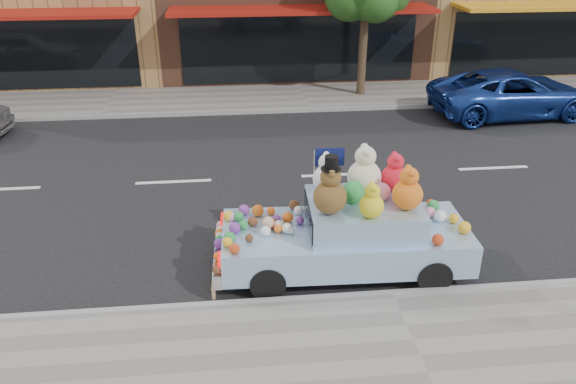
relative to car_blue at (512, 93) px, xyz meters
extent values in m
plane|color=black|center=(-6.31, -4.03, -0.71)|extent=(120.00, 120.00, 0.00)
cube|color=gray|center=(-6.31, -10.53, -0.65)|extent=(60.00, 3.00, 0.12)
cube|color=gray|center=(-6.31, 2.47, -0.65)|extent=(60.00, 3.00, 0.12)
cube|color=gray|center=(-6.31, -9.03, -0.65)|extent=(60.00, 0.12, 0.13)
cube|color=gray|center=(-6.31, 0.97, -0.65)|extent=(60.00, 0.12, 0.13)
cube|color=black|center=(-16.31, 3.95, 0.69)|extent=(8.50, 0.06, 2.40)
cube|color=black|center=(-6.31, 3.95, 0.69)|extent=(8.50, 0.06, 2.40)
cube|color=maroon|center=(-6.31, 3.07, 2.19)|extent=(9.00, 1.80, 0.12)
cube|color=black|center=(3.69, 3.95, 0.69)|extent=(8.50, 0.06, 2.40)
cylinder|color=#38281C|center=(-4.31, 2.47, 0.89)|extent=(0.28, 0.28, 3.20)
sphere|color=#224814|center=(-4.11, 1.87, 2.61)|extent=(1.40, 1.40, 1.40)
imported|color=#1B3995|center=(0.00, 0.00, 0.00)|extent=(5.26, 2.69, 1.42)
cylinder|color=black|center=(-5.57, -8.89, -0.41)|extent=(0.61, 0.22, 0.60)
cylinder|color=black|center=(-5.52, -7.33, -0.41)|extent=(0.61, 0.22, 0.60)
cylinder|color=black|center=(-8.37, -8.80, -0.41)|extent=(0.61, 0.22, 0.60)
cylinder|color=black|center=(-8.32, -7.25, -0.41)|extent=(0.61, 0.22, 0.60)
cube|color=#9CC0E8|center=(-6.94, -8.07, -0.16)|extent=(4.35, 1.83, 0.60)
cube|color=#9CC0E8|center=(-6.64, -8.08, 0.39)|extent=(1.95, 1.56, 0.50)
cube|color=silver|center=(-9.16, -8.00, -0.31)|extent=(0.22, 1.78, 0.26)
cube|color=red|center=(-9.13, -8.68, 0.01)|extent=(0.07, 0.28, 0.16)
cube|color=red|center=(-9.09, -7.32, 0.01)|extent=(0.07, 0.28, 0.16)
cube|color=black|center=(-7.59, -8.05, 0.39)|extent=(0.08, 1.30, 0.40)
sphere|color=brown|center=(-7.30, -8.41, 0.92)|extent=(0.56, 0.56, 0.56)
sphere|color=brown|center=(-7.30, -8.41, 1.28)|extent=(0.35, 0.35, 0.35)
sphere|color=brown|center=(-7.30, -8.53, 1.39)|extent=(0.13, 0.13, 0.13)
sphere|color=brown|center=(-7.30, -8.29, 1.39)|extent=(0.13, 0.13, 0.13)
cylinder|color=black|center=(-7.30, -8.41, 1.43)|extent=(0.33, 0.33, 0.02)
cylinder|color=black|center=(-7.30, -8.41, 1.54)|extent=(0.21, 0.21, 0.22)
sphere|color=beige|center=(-6.58, -7.73, 0.94)|extent=(0.60, 0.60, 0.60)
sphere|color=beige|center=(-6.58, -7.73, 1.32)|extent=(0.37, 0.37, 0.37)
sphere|color=beige|center=(-6.58, -7.86, 1.45)|extent=(0.14, 0.14, 0.14)
sphere|color=beige|center=(-6.58, -7.60, 1.45)|extent=(0.14, 0.14, 0.14)
sphere|color=#D95E14|center=(-6.00, -8.40, 0.89)|extent=(0.51, 0.51, 0.51)
sphere|color=#D95E14|center=(-6.00, -8.40, 1.22)|extent=(0.32, 0.32, 0.32)
sphere|color=#D95E14|center=(-6.00, -8.51, 1.33)|extent=(0.12, 0.12, 0.12)
sphere|color=#D95E14|center=(-6.00, -8.29, 1.33)|extent=(0.12, 0.12, 0.12)
sphere|color=red|center=(-6.03, -7.70, 0.88)|extent=(0.48, 0.48, 0.48)
sphere|color=red|center=(-6.03, -7.70, 1.19)|extent=(0.30, 0.30, 0.30)
sphere|color=red|center=(-6.03, -7.80, 1.28)|extent=(0.11, 0.11, 0.11)
sphere|color=red|center=(-6.03, -7.59, 1.28)|extent=(0.11, 0.11, 0.11)
sphere|color=silver|center=(-7.23, -7.61, 0.88)|extent=(0.49, 0.49, 0.49)
sphere|color=silver|center=(-7.23, -7.61, 1.20)|extent=(0.30, 0.30, 0.30)
sphere|color=silver|center=(-7.23, -7.71, 1.29)|extent=(0.11, 0.11, 0.11)
sphere|color=silver|center=(-7.23, -7.50, 1.29)|extent=(0.11, 0.11, 0.11)
sphere|color=gold|center=(-6.66, -8.63, 0.84)|extent=(0.40, 0.40, 0.40)
sphere|color=gold|center=(-6.66, -8.63, 1.10)|extent=(0.25, 0.25, 0.25)
sphere|color=gold|center=(-6.66, -8.71, 1.18)|extent=(0.09, 0.09, 0.09)
sphere|color=gold|center=(-6.66, -8.54, 1.18)|extent=(0.09, 0.09, 0.09)
sphere|color=#238038|center=(-6.84, -8.07, 0.82)|extent=(0.40, 0.40, 0.40)
sphere|color=pink|center=(-6.34, -8.04, 0.79)|extent=(0.32, 0.32, 0.32)
sphere|color=#E85815|center=(-8.44, -7.48, 0.25)|extent=(0.21, 0.21, 0.21)
sphere|color=beige|center=(-7.92, -8.18, 0.21)|extent=(0.13, 0.13, 0.13)
sphere|color=white|center=(-7.71, -7.52, 0.23)|extent=(0.17, 0.17, 0.17)
sphere|color=#6B2A82|center=(-7.72, -7.87, 0.21)|extent=(0.15, 0.15, 0.15)
sphere|color=orange|center=(-8.97, -7.62, 0.24)|extent=(0.19, 0.19, 0.19)
sphere|color=#6B2A82|center=(-8.14, -7.85, 0.23)|extent=(0.18, 0.18, 0.18)
sphere|color=#238038|center=(-8.73, -7.95, 0.22)|extent=(0.17, 0.17, 0.17)
sphere|color=#6B2A82|center=(-8.70, -7.43, 0.24)|extent=(0.20, 0.20, 0.20)
sphere|color=#4F2A16|center=(-8.24, -7.99, 0.21)|extent=(0.14, 0.14, 0.14)
sphere|color=#E85815|center=(-7.93, -7.78, 0.24)|extent=(0.20, 0.20, 0.20)
sphere|color=#4F2A16|center=(-8.56, -7.85, 0.23)|extent=(0.18, 0.18, 0.18)
sphere|color=#E85815|center=(-8.20, -7.47, 0.22)|extent=(0.15, 0.15, 0.15)
sphere|color=white|center=(-8.35, -8.21, 0.23)|extent=(0.18, 0.18, 0.18)
sphere|color=#4F2A16|center=(-8.64, -8.37, 0.21)|extent=(0.14, 0.14, 0.14)
sphere|color=pink|center=(-8.95, -7.62, 0.23)|extent=(0.18, 0.18, 0.18)
sphere|color=#AF3512|center=(-8.89, -8.72, 0.23)|extent=(0.17, 0.17, 0.17)
sphere|color=#238038|center=(-8.96, -8.41, 0.24)|extent=(0.21, 0.21, 0.21)
sphere|color=#4F2A16|center=(-8.17, -7.93, 0.22)|extent=(0.16, 0.16, 0.16)
sphere|color=#6B2A82|center=(-8.87, -8.06, 0.24)|extent=(0.20, 0.20, 0.20)
sphere|color=#E85815|center=(-8.13, -8.12, 0.21)|extent=(0.15, 0.15, 0.15)
sphere|color=beige|center=(-8.10, -8.00, 0.22)|extent=(0.16, 0.16, 0.16)
sphere|color=#238038|center=(-8.80, -7.64, 0.23)|extent=(0.18, 0.18, 0.18)
sphere|color=#4F2A16|center=(-7.76, -7.31, 0.24)|extent=(0.19, 0.19, 0.19)
sphere|color=orange|center=(-9.00, -8.49, 0.22)|extent=(0.17, 0.17, 0.17)
sphere|color=beige|center=(-7.97, -8.16, 0.23)|extent=(0.19, 0.19, 0.19)
sphere|color=#D8A88C|center=(-8.29, -7.98, 0.26)|extent=(0.22, 0.22, 0.22)
sphere|color=pink|center=(-9.14, -7.31, -0.11)|extent=(0.14, 0.14, 0.14)
sphere|color=#6B2A82|center=(-9.16, -8.00, -0.09)|extent=(0.18, 0.18, 0.18)
sphere|color=#E85815|center=(-9.15, -7.64, -0.10)|extent=(0.17, 0.17, 0.17)
sphere|color=white|center=(-9.14, -7.49, -0.11)|extent=(0.14, 0.14, 0.14)
sphere|color=#E85815|center=(-9.17, -8.40, -0.10)|extent=(0.15, 0.15, 0.15)
sphere|color=white|center=(-9.16, -7.92, -0.12)|extent=(0.13, 0.13, 0.13)
sphere|color=#4F2A16|center=(-9.18, -8.78, -0.10)|extent=(0.15, 0.15, 0.15)
sphere|color=beige|center=(-9.15, -7.71, -0.11)|extent=(0.14, 0.14, 0.14)
sphere|color=#238038|center=(-9.15, -7.81, -0.11)|extent=(0.13, 0.13, 0.13)
sphere|color=#AF3512|center=(-5.54, -8.79, 0.24)|extent=(0.20, 0.20, 0.20)
sphere|color=orange|center=(-5.01, -8.11, 0.23)|extent=(0.18, 0.18, 0.18)
sphere|color=white|center=(-5.23, -8.03, 0.25)|extent=(0.22, 0.22, 0.22)
sphere|color=orange|center=(-4.96, -8.47, 0.25)|extent=(0.22, 0.22, 0.22)
sphere|color=#927A50|center=(-5.60, -7.62, 0.23)|extent=(0.17, 0.17, 0.17)
sphere|color=pink|center=(-5.36, -7.86, 0.24)|extent=(0.19, 0.19, 0.19)
sphere|color=#AF3512|center=(-5.22, -7.49, 0.22)|extent=(0.16, 0.16, 0.16)
sphere|color=#238038|center=(-5.22, -7.63, 0.25)|extent=(0.22, 0.22, 0.22)
cylinder|color=#997A54|center=(-9.27, -8.85, -0.55)|extent=(0.06, 0.06, 0.17)
sphere|color=#997A54|center=(-9.27, -8.85, -0.45)|extent=(0.07, 0.07, 0.07)
cylinder|color=#997A54|center=(-9.26, -8.75, -0.55)|extent=(0.06, 0.06, 0.17)
sphere|color=#997A54|center=(-9.26, -8.75, -0.45)|extent=(0.07, 0.07, 0.07)
cylinder|color=#997A54|center=(-9.26, -8.66, -0.55)|extent=(0.06, 0.06, 0.17)
sphere|color=#997A54|center=(-9.26, -8.66, -0.45)|extent=(0.07, 0.07, 0.07)
cylinder|color=#997A54|center=(-9.26, -8.56, -0.55)|extent=(0.06, 0.06, 0.17)
sphere|color=#997A54|center=(-9.26, -8.56, -0.45)|extent=(0.07, 0.07, 0.07)
cylinder|color=#997A54|center=(-9.26, -8.47, -0.55)|extent=(0.06, 0.06, 0.17)
sphere|color=#997A54|center=(-9.26, -8.47, -0.45)|extent=(0.07, 0.07, 0.07)
cylinder|color=#997A54|center=(-9.25, -8.37, -0.55)|extent=(0.06, 0.06, 0.17)
sphere|color=#997A54|center=(-9.25, -8.37, -0.45)|extent=(0.07, 0.07, 0.07)
cylinder|color=#997A54|center=(-9.25, -8.28, -0.55)|extent=(0.06, 0.06, 0.17)
sphere|color=#997A54|center=(-9.25, -8.28, -0.45)|extent=(0.07, 0.07, 0.07)
cylinder|color=#997A54|center=(-9.25, -8.19, -0.55)|extent=(0.06, 0.06, 0.17)
sphere|color=#997A54|center=(-9.25, -8.19, -0.45)|extent=(0.07, 0.07, 0.07)
cylinder|color=#997A54|center=(-9.24, -8.09, -0.55)|extent=(0.06, 0.06, 0.17)
sphere|color=#997A54|center=(-9.24, -8.09, -0.45)|extent=(0.07, 0.07, 0.07)
cylinder|color=#997A54|center=(-9.24, -8.00, -0.55)|extent=(0.06, 0.06, 0.17)
sphere|color=#997A54|center=(-9.24, -8.00, -0.45)|extent=(0.07, 0.07, 0.07)
cylinder|color=#997A54|center=(-9.24, -7.90, -0.55)|extent=(0.06, 0.06, 0.17)
sphere|color=#997A54|center=(-9.24, -7.90, -0.45)|extent=(0.07, 0.07, 0.07)
cylinder|color=#997A54|center=(-9.23, -7.81, -0.55)|extent=(0.06, 0.06, 0.17)
sphere|color=#997A54|center=(-9.23, -7.81, -0.45)|extent=(0.07, 0.07, 0.07)
cylinder|color=#997A54|center=(-9.23, -7.71, -0.55)|extent=(0.06, 0.06, 0.17)
sphere|color=#997A54|center=(-9.23, -7.71, -0.45)|extent=(0.07, 0.07, 0.07)
cylinder|color=#997A54|center=(-9.23, -7.62, -0.55)|extent=(0.06, 0.06, 0.17)
sphere|color=#997A54|center=(-9.23, -7.62, -0.45)|extent=(0.07, 0.07, 0.07)
cylinder|color=#997A54|center=(-9.23, -7.52, -0.55)|extent=(0.06, 0.06, 0.17)
sphere|color=#997A54|center=(-9.23, -7.52, -0.45)|extent=(0.07, 0.07, 0.07)
cylinder|color=#997A54|center=(-9.22, -7.43, -0.55)|extent=(0.06, 0.06, 0.17)
sphere|color=#997A54|center=(-9.22, -7.43, -0.45)|extent=(0.07, 0.07, 0.07)
cylinder|color=#997A54|center=(-9.22, -7.34, -0.55)|extent=(0.06, 0.06, 0.17)
sphere|color=#997A54|center=(-9.22, -7.34, -0.45)|extent=(0.07, 0.07, 0.07)
cylinder|color=#997A54|center=(-9.22, -7.24, -0.55)|extent=(0.06, 0.06, 0.17)
sphere|color=#997A54|center=(-9.22, -7.24, -0.45)|extent=(0.07, 0.07, 0.07)
cylinder|color=#997A54|center=(-9.21, -7.15, -0.55)|extent=(0.06, 0.06, 0.17)
sphere|color=#997A54|center=(-9.21, -7.15, -0.45)|extent=(0.07, 0.07, 0.07)
cylinder|color=silver|center=(-7.42, -7.40, 0.99)|extent=(0.02, 0.02, 0.70)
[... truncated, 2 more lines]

